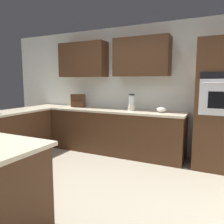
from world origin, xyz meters
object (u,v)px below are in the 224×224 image
Objects in this scene: wall_oven at (222,105)px; blender at (132,103)px; spice_rack at (78,101)px; mixing_bowl at (162,110)px.

blender is (1.60, -0.05, -0.04)m from wall_oven.
wall_oven is at bearing 178.34° from spice_rack.
spice_rack is at bearing -0.98° from mixing_bowl.
wall_oven is 1.01m from mixing_bowl.
spice_rack is at bearing -1.66° from wall_oven.
mixing_bowl is (1.00, -0.05, -0.13)m from wall_oven.
mixing_bowl is at bearing 180.00° from blender.
wall_oven is 6.57× the size of blender.
spice_rack is at bearing -1.43° from blender.
wall_oven reaches higher than mixing_bowl.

